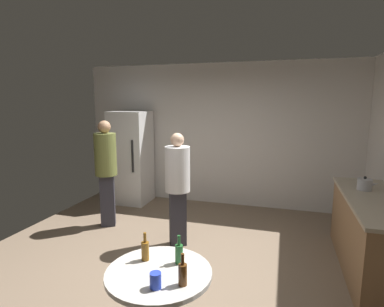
{
  "coord_description": "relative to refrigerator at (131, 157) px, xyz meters",
  "views": [
    {
      "loc": [
        1.25,
        -3.19,
        1.98
      ],
      "look_at": [
        0.07,
        0.74,
        1.29
      ],
      "focal_mm": 28.94,
      "sensor_mm": 36.0,
      "label": 1
    }
  ],
  "objects": [
    {
      "name": "ground_plane",
      "position": [
        1.63,
        -2.2,
        -0.95
      ],
      "size": [
        5.2,
        5.2,
        0.1
      ],
      "primitive_type": "cube",
      "color": "#7A6651"
    },
    {
      "name": "wall_back",
      "position": [
        1.63,
        0.43,
        0.45
      ],
      "size": [
        5.32,
        0.06,
        2.7
      ],
      "primitive_type": "cube",
      "color": "silver",
      "rests_on": "ground_plane"
    },
    {
      "name": "refrigerator",
      "position": [
        0.0,
        0.0,
        0.0
      ],
      "size": [
        0.7,
        0.68,
        1.8
      ],
      "color": "white",
      "rests_on": "ground_plane"
    },
    {
      "name": "kitchen_counter",
      "position": [
        3.91,
        -1.56,
        -0.45
      ],
      "size": [
        0.64,
        1.94,
        0.9
      ],
      "color": "olive",
      "rests_on": "ground_plane"
    },
    {
      "name": "kettle",
      "position": [
        3.86,
        -1.22,
        0.07
      ],
      "size": [
        0.24,
        0.17,
        0.18
      ],
      "color": "#B2B2B7",
      "rests_on": "kitchen_counter"
    },
    {
      "name": "foreground_table",
      "position": [
        2.02,
        -3.42,
        -0.27
      ],
      "size": [
        0.8,
        0.8,
        0.73
      ],
      "color": "beige",
      "rests_on": "ground_plane"
    },
    {
      "name": "beer_bottle_amber",
      "position": [
        1.86,
        -3.3,
        -0.08
      ],
      "size": [
        0.06,
        0.06,
        0.23
      ],
      "color": "#8C5919",
      "rests_on": "foreground_table"
    },
    {
      "name": "beer_bottle_brown",
      "position": [
        2.25,
        -3.54,
        -0.08
      ],
      "size": [
        0.06,
        0.06,
        0.23
      ],
      "color": "#593314",
      "rests_on": "foreground_table"
    },
    {
      "name": "beer_bottle_green",
      "position": [
        2.13,
        -3.27,
        -0.08
      ],
      "size": [
        0.06,
        0.06,
        0.23
      ],
      "color": "#26662D",
      "rests_on": "foreground_table"
    },
    {
      "name": "plastic_cup_blue",
      "position": [
        2.09,
        -3.63,
        -0.11
      ],
      "size": [
        0.08,
        0.08,
        0.11
      ],
      "primitive_type": "cylinder",
      "color": "blue",
      "rests_on": "foreground_table"
    },
    {
      "name": "person_in_white_shirt",
      "position": [
        1.51,
        -1.53,
        0.02
      ],
      "size": [
        0.46,
        0.46,
        1.57
      ],
      "rotation": [
        0.0,
        0.0,
        -1.07
      ],
      "color": "#2D2D38",
      "rests_on": "ground_plane"
    },
    {
      "name": "person_in_olive_shirt",
      "position": [
        0.2,
        -1.21,
        0.09
      ],
      "size": [
        0.46,
        0.46,
        1.7
      ],
      "rotation": [
        0.0,
        0.0,
        -1.1
      ],
      "color": "#2D2D38",
      "rests_on": "ground_plane"
    }
  ]
}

